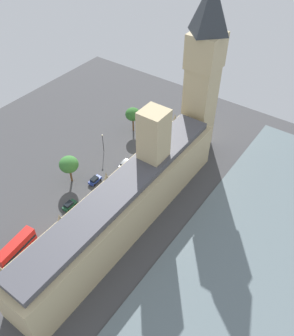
# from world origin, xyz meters

# --- Properties ---
(ground_plane) EXTENTS (138.71, 138.71, 0.00)m
(ground_plane) POSITION_xyz_m (0.00, 0.00, 0.00)
(ground_plane) COLOR #424244
(river_thames) EXTENTS (39.44, 124.84, 0.25)m
(river_thames) POSITION_xyz_m (-34.64, 0.00, 0.12)
(river_thames) COLOR slate
(river_thames) RESTS_ON ground
(parliament_building) EXTENTS (11.23, 67.74, 27.70)m
(parliament_building) POSITION_xyz_m (-1.99, -1.10, 7.63)
(parliament_building) COLOR tan
(parliament_building) RESTS_ON ground
(clock_tower) EXTENTS (8.82, 8.82, 50.70)m
(clock_tower) POSITION_xyz_m (-0.03, -39.01, 26.20)
(clock_tower) COLOR tan
(clock_tower) RESTS_ON ground
(car_silver_under_trees) EXTENTS (2.36, 4.50, 1.74)m
(car_silver_under_trees) POSITION_xyz_m (11.96, -17.25, 0.89)
(car_silver_under_trees) COLOR #B7B7BC
(car_silver_under_trees) RESTS_ON ground
(car_blue_kerbside) EXTENTS (1.98, 4.10, 1.74)m
(car_blue_kerbside) POSITION_xyz_m (14.58, -6.77, 0.89)
(car_blue_kerbside) COLOR navy
(car_blue_kerbside) RESTS_ON ground
(car_dark_green_by_river_gate) EXTENTS (1.88, 4.14, 1.74)m
(car_dark_green_by_river_gate) POSITION_xyz_m (13.68, 4.42, 0.88)
(car_dark_green_by_river_gate) COLOR #19472D
(car_dark_green_by_river_gate) RESTS_ON ground
(double_decker_bus_far_end) EXTENTS (3.64, 10.71, 4.75)m
(double_decker_bus_far_end) POSITION_xyz_m (12.76, 22.15, 2.63)
(double_decker_bus_far_end) COLOR red
(double_decker_bus_far_end) RESTS_ON ground
(pedestrian_near_tower) EXTENTS (0.63, 0.67, 1.59)m
(pedestrian_near_tower) POSITION_xyz_m (5.88, -4.48, 0.72)
(pedestrian_near_tower) COLOR navy
(pedestrian_near_tower) RESTS_ON ground
(plane_tree_trailing) EXTENTS (5.01, 5.01, 8.69)m
(plane_tree_trailing) POSITION_xyz_m (20.86, -33.33, 6.50)
(plane_tree_trailing) COLOR brown
(plane_tree_trailing) RESTS_ON ground
(plane_tree_corner) EXTENTS (5.44, 5.44, 8.70)m
(plane_tree_corner) POSITION_xyz_m (20.43, -3.30, 6.34)
(plane_tree_corner) COLOR brown
(plane_tree_corner) RESTS_ON ground
(street_lamp_opposite_hall) EXTENTS (0.56, 0.56, 6.72)m
(street_lamp_opposite_hall) POSITION_xyz_m (21.67, -18.88, 4.65)
(street_lamp_opposite_hall) COLOR black
(street_lamp_opposite_hall) RESTS_ON ground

